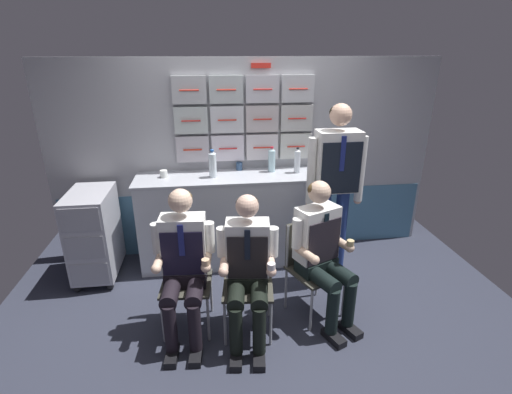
{
  "coord_description": "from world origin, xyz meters",
  "views": [
    {
      "loc": [
        -0.41,
        -2.62,
        2.21
      ],
      "look_at": [
        -0.04,
        0.25,
        1.07
      ],
      "focal_mm": 26.35,
      "sensor_mm": 36.0,
      "label": 1
    }
  ],
  "objects_px": {
    "water_bottle_clear": "(297,161)",
    "service_trolley": "(94,233)",
    "coffee_cup_spare": "(239,166)",
    "crew_member_left": "(183,261)",
    "folding_chair_center": "(248,271)",
    "folding_chair_left": "(187,268)",
    "crew_member_center": "(248,266)",
    "folding_chair_right": "(309,258)",
    "crew_member_standing": "(336,180)",
    "crew_member_right": "(323,248)"
  },
  "relations": [
    {
      "from": "crew_member_center",
      "to": "folding_chair_center",
      "type": "bearing_deg",
      "value": 83.34
    },
    {
      "from": "folding_chair_right",
      "to": "coffee_cup_spare",
      "type": "xyz_separation_m",
      "value": [
        -0.51,
        1.11,
        0.53
      ]
    },
    {
      "from": "folding_chair_right",
      "to": "folding_chair_center",
      "type": "bearing_deg",
      "value": -165.01
    },
    {
      "from": "folding_chair_right",
      "to": "crew_member_right",
      "type": "relative_size",
      "value": 0.67
    },
    {
      "from": "folding_chair_center",
      "to": "folding_chair_right",
      "type": "distance_m",
      "value": 0.58
    },
    {
      "from": "crew_member_left",
      "to": "folding_chair_right",
      "type": "height_order",
      "value": "crew_member_left"
    },
    {
      "from": "crew_member_standing",
      "to": "folding_chair_center",
      "type": "bearing_deg",
      "value": -147.88
    },
    {
      "from": "service_trolley",
      "to": "coffee_cup_spare",
      "type": "relative_size",
      "value": 10.89
    },
    {
      "from": "crew_member_right",
      "to": "crew_member_center",
      "type": "bearing_deg",
      "value": -165.65
    },
    {
      "from": "folding_chair_left",
      "to": "water_bottle_clear",
      "type": "height_order",
      "value": "water_bottle_clear"
    },
    {
      "from": "water_bottle_clear",
      "to": "service_trolley",
      "type": "bearing_deg",
      "value": -175.34
    },
    {
      "from": "crew_member_left",
      "to": "crew_member_standing",
      "type": "height_order",
      "value": "crew_member_standing"
    },
    {
      "from": "folding_chair_right",
      "to": "crew_member_standing",
      "type": "height_order",
      "value": "crew_member_standing"
    },
    {
      "from": "folding_chair_center",
      "to": "crew_member_right",
      "type": "bearing_deg",
      "value": 0.23
    },
    {
      "from": "crew_member_right",
      "to": "crew_member_standing",
      "type": "relative_size",
      "value": 0.7
    },
    {
      "from": "folding_chair_right",
      "to": "water_bottle_clear",
      "type": "distance_m",
      "value": 1.13
    },
    {
      "from": "crew_member_standing",
      "to": "coffee_cup_spare",
      "type": "xyz_separation_m",
      "value": [
        -0.84,
        0.7,
        -0.04
      ]
    },
    {
      "from": "crew_member_left",
      "to": "folding_chair_right",
      "type": "relative_size",
      "value": 1.49
    },
    {
      "from": "folding_chair_left",
      "to": "crew_member_standing",
      "type": "xyz_separation_m",
      "value": [
        1.39,
        0.45,
        0.57
      ]
    },
    {
      "from": "water_bottle_clear",
      "to": "folding_chair_right",
      "type": "bearing_deg",
      "value": -95.39
    },
    {
      "from": "crew_member_left",
      "to": "crew_member_standing",
      "type": "distance_m",
      "value": 1.58
    },
    {
      "from": "crew_member_left",
      "to": "crew_member_center",
      "type": "height_order",
      "value": "crew_member_left"
    },
    {
      "from": "service_trolley",
      "to": "crew_member_standing",
      "type": "relative_size",
      "value": 0.52
    },
    {
      "from": "water_bottle_clear",
      "to": "coffee_cup_spare",
      "type": "bearing_deg",
      "value": 164.59
    },
    {
      "from": "folding_chair_center",
      "to": "crew_member_standing",
      "type": "relative_size",
      "value": 0.47
    },
    {
      "from": "crew_member_left",
      "to": "water_bottle_clear",
      "type": "xyz_separation_m",
      "value": [
        1.16,
        1.14,
        0.44
      ]
    },
    {
      "from": "coffee_cup_spare",
      "to": "crew_member_left",
      "type": "bearing_deg",
      "value": -113.04
    },
    {
      "from": "folding_chair_center",
      "to": "crew_member_standing",
      "type": "height_order",
      "value": "crew_member_standing"
    },
    {
      "from": "folding_chair_left",
      "to": "coffee_cup_spare",
      "type": "xyz_separation_m",
      "value": [
        0.54,
        1.15,
        0.53
      ]
    },
    {
      "from": "folding_chair_left",
      "to": "water_bottle_clear",
      "type": "distance_m",
      "value": 1.63
    },
    {
      "from": "service_trolley",
      "to": "crew_member_left",
      "type": "height_order",
      "value": "crew_member_left"
    },
    {
      "from": "service_trolley",
      "to": "folding_chair_left",
      "type": "xyz_separation_m",
      "value": [
        0.96,
        -0.81,
        0.01
      ]
    },
    {
      "from": "crew_member_standing",
      "to": "coffee_cup_spare",
      "type": "relative_size",
      "value": 20.93
    },
    {
      "from": "folding_chair_left",
      "to": "crew_member_standing",
      "type": "distance_m",
      "value": 1.57
    },
    {
      "from": "water_bottle_clear",
      "to": "coffee_cup_spare",
      "type": "xyz_separation_m",
      "value": [
        -0.6,
        0.17,
        -0.08
      ]
    },
    {
      "from": "crew_member_standing",
      "to": "coffee_cup_spare",
      "type": "bearing_deg",
      "value": 140.27
    },
    {
      "from": "water_bottle_clear",
      "to": "folding_chair_left",
      "type": "bearing_deg",
      "value": -139.42
    },
    {
      "from": "crew_member_left",
      "to": "crew_member_standing",
      "type": "relative_size",
      "value": 0.7
    },
    {
      "from": "folding_chair_left",
      "to": "crew_member_center",
      "type": "distance_m",
      "value": 0.57
    },
    {
      "from": "crew_member_right",
      "to": "water_bottle_clear",
      "type": "xyz_separation_m",
      "value": [
        0.02,
        1.09,
        0.44
      ]
    },
    {
      "from": "service_trolley",
      "to": "crew_member_right",
      "type": "relative_size",
      "value": 0.74
    },
    {
      "from": "crew_member_right",
      "to": "coffee_cup_spare",
      "type": "xyz_separation_m",
      "value": [
        -0.58,
        1.26,
        0.36
      ]
    },
    {
      "from": "coffee_cup_spare",
      "to": "service_trolley",
      "type": "bearing_deg",
      "value": -167.36
    },
    {
      "from": "service_trolley",
      "to": "crew_member_left",
      "type": "distance_m",
      "value": 1.37
    },
    {
      "from": "crew_member_left",
      "to": "folding_chair_center",
      "type": "xyz_separation_m",
      "value": [
        0.51,
        0.05,
        -0.17
      ]
    },
    {
      "from": "folding_chair_left",
      "to": "coffee_cup_spare",
      "type": "height_order",
      "value": "coffee_cup_spare"
    },
    {
      "from": "folding_chair_right",
      "to": "folding_chair_left",
      "type": "bearing_deg",
      "value": -177.93
    },
    {
      "from": "crew_member_center",
      "to": "folding_chair_right",
      "type": "height_order",
      "value": "crew_member_center"
    },
    {
      "from": "crew_member_right",
      "to": "coffee_cup_spare",
      "type": "relative_size",
      "value": 14.62
    },
    {
      "from": "folding_chair_left",
      "to": "service_trolley",
      "type": "bearing_deg",
      "value": 139.82
    }
  ]
}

